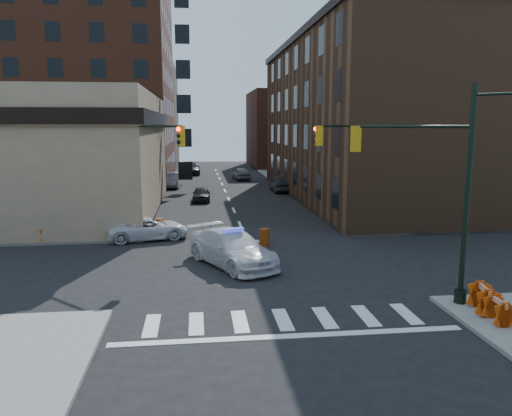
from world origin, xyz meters
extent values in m
plane|color=black|center=(0.00, 0.00, 0.00)|extent=(140.00, 140.00, 0.00)
cube|color=gray|center=(-23.00, 32.75, 0.07)|extent=(34.00, 54.50, 0.15)
cube|color=gray|center=(23.00, 32.75, 0.07)|extent=(34.00, 54.50, 0.15)
cube|color=#A08569|center=(-17.00, 16.50, 4.50)|extent=(22.00, 22.00, 9.00)
cube|color=#5C2D1D|center=(-18.50, 40.00, 12.00)|extent=(25.00, 25.00, 24.00)
cube|color=#533621|center=(13.00, 22.50, 7.00)|extent=(14.00, 34.00, 14.00)
cube|color=brown|center=(-16.00, 62.00, 8.00)|extent=(20.00, 18.00, 16.00)
cube|color=#5C2D1D|center=(14.00, 58.00, 6.00)|extent=(16.00, 16.00, 12.00)
cylinder|color=black|center=(6.80, -6.30, 4.15)|extent=(0.20, 0.20, 8.00)
cylinder|color=black|center=(6.80, -6.30, 0.40)|extent=(0.44, 0.44, 0.50)
cylinder|color=black|center=(5.21, -4.71, 6.65)|extent=(3.27, 3.27, 0.12)
cube|color=#BF8C0C|center=(3.62, -3.12, 6.15)|extent=(0.35, 0.35, 1.05)
sphere|color=#FF0C05|center=(3.77, -2.96, 6.50)|extent=(0.22, 0.22, 0.22)
sphere|color=black|center=(3.77, -2.96, 6.17)|extent=(0.22, 0.22, 0.22)
sphere|color=black|center=(3.77, -2.96, 5.84)|extent=(0.22, 0.22, 0.22)
cylinder|color=black|center=(7.65, -7.15, 7.75)|extent=(1.91, 1.91, 0.10)
cylinder|color=black|center=(-6.80, 6.30, 4.15)|extent=(0.20, 0.20, 8.00)
cylinder|color=black|center=(-6.80, 6.30, 0.40)|extent=(0.44, 0.44, 0.50)
cylinder|color=black|center=(-5.21, 4.71, 6.65)|extent=(3.27, 3.27, 0.12)
cube|color=#BF8C0C|center=(-3.62, 3.12, 6.15)|extent=(0.35, 0.35, 1.05)
sphere|color=#FF0C05|center=(-3.77, 2.96, 6.50)|extent=(0.22, 0.22, 0.22)
sphere|color=black|center=(-3.77, 2.96, 6.17)|extent=(0.22, 0.22, 0.22)
sphere|color=black|center=(-3.77, 2.96, 5.84)|extent=(0.22, 0.22, 0.22)
cylinder|color=black|center=(6.80, 6.30, 4.15)|extent=(0.20, 0.20, 8.00)
cylinder|color=black|center=(6.80, 6.30, 0.40)|extent=(0.44, 0.44, 0.50)
cylinder|color=black|center=(5.21, 4.71, 6.65)|extent=(3.27, 3.27, 0.12)
cube|color=#BF8C0C|center=(3.62, 3.12, 6.15)|extent=(0.35, 0.35, 1.05)
sphere|color=#FF0C05|center=(3.46, 3.27, 6.50)|extent=(0.22, 0.22, 0.22)
sphere|color=black|center=(3.46, 3.27, 6.17)|extent=(0.22, 0.22, 0.22)
sphere|color=black|center=(3.46, 3.27, 5.84)|extent=(0.22, 0.22, 0.22)
cylinder|color=black|center=(7.50, 26.00, 1.45)|extent=(0.24, 0.24, 2.60)
sphere|color=brown|center=(7.50, 26.00, 3.50)|extent=(3.00, 3.00, 3.00)
cylinder|color=black|center=(7.50, 34.00, 1.45)|extent=(0.24, 0.24, 2.60)
sphere|color=brown|center=(7.50, 34.00, 3.50)|extent=(3.00, 3.00, 3.00)
imported|color=silver|center=(-1.24, 0.29, 0.84)|extent=(4.73, 6.22, 1.68)
imported|color=silver|center=(-5.80, 6.39, 0.66)|extent=(5.15, 3.24, 1.33)
imported|color=black|center=(-2.50, 21.19, 0.65)|extent=(1.65, 3.84, 1.29)
imported|color=gray|center=(-5.50, 31.62, 0.80)|extent=(1.97, 4.92, 1.59)
imported|color=black|center=(-3.56, 45.85, 0.82)|extent=(2.35, 5.69, 1.65)
imported|color=black|center=(5.50, 26.56, 0.73)|extent=(1.63, 4.45, 1.46)
imported|color=gray|center=(2.64, 38.41, 0.76)|extent=(2.17, 4.60, 1.52)
imported|color=black|center=(-6.50, 6.19, 1.02)|extent=(0.67, 0.47, 1.73)
imported|color=black|center=(-11.63, 9.26, 0.95)|extent=(0.98, 0.94, 1.59)
imported|color=#1F262E|center=(-10.07, 6.00, 1.10)|extent=(1.20, 0.81, 1.90)
cylinder|color=#EF3B0B|center=(0.82, 3.90, 0.50)|extent=(0.66, 0.66, 0.99)
cylinder|color=#BF5B09|center=(-5.22, 7.86, 0.49)|extent=(0.69, 0.69, 0.97)
camera|label=1|loc=(-2.89, -23.08, 6.71)|focal=35.00mm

